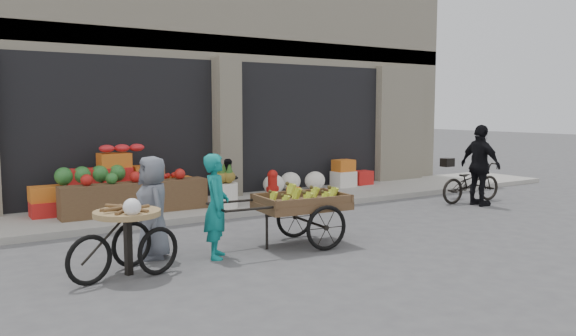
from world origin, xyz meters
TOP-DOWN VIEW (x-y plane):
  - ground at (0.00, 0.00)m, footprint 80.00×80.00m
  - sidewalk at (0.00, 4.10)m, footprint 18.00×2.20m
  - building at (0.00, 8.03)m, footprint 14.00×6.45m
  - fruit_display at (-2.48, 4.38)m, footprint 3.10×1.12m
  - pineapple_bin at (-0.75, 3.60)m, footprint 0.52×0.52m
  - fire_hydrant at (0.35, 3.55)m, footprint 0.22×0.22m
  - orange_bucket at (0.85, 3.50)m, footprint 0.32×0.32m
  - right_bay_goods at (2.61, 4.70)m, footprint 3.35×0.60m
  - seated_person at (-0.35, 4.20)m, footprint 0.51×0.43m
  - banana_cart at (-0.99, 0.54)m, footprint 2.39×1.14m
  - vendor_woman at (-2.38, 0.55)m, footprint 0.57×0.65m
  - tricycle_cart at (-3.71, 0.39)m, footprint 1.46×1.06m
  - vendor_grey at (-3.14, 1.04)m, footprint 0.51×0.74m
  - bicycle at (4.56, 1.80)m, footprint 1.75×0.71m
  - cyclist at (4.36, 1.40)m, footprint 0.50×1.07m

SIDE VIEW (x-z plane):
  - ground at x=0.00m, z-range 0.00..0.00m
  - sidewalk at x=0.00m, z-range 0.00..0.12m
  - orange_bucket at x=0.85m, z-range 0.12..0.42m
  - pineapple_bin at x=-0.75m, z-range 0.12..0.62m
  - right_bay_goods at x=2.61m, z-range 0.06..0.76m
  - bicycle at x=4.56m, z-range 0.00..0.90m
  - fire_hydrant at x=0.35m, z-range 0.15..0.86m
  - tricycle_cart at x=-3.71m, z-range 0.09..1.04m
  - seated_person at x=-0.35m, z-range 0.12..1.05m
  - fruit_display at x=-2.48m, z-range 0.05..1.29m
  - banana_cart at x=-0.99m, z-range 0.22..1.19m
  - vendor_grey at x=-3.14m, z-range 0.00..1.46m
  - vendor_woman at x=-2.38m, z-range 0.00..1.49m
  - cyclist at x=4.36m, z-range 0.00..1.78m
  - building at x=0.00m, z-range -0.13..6.87m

